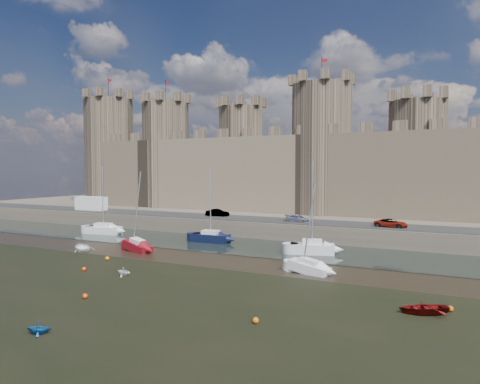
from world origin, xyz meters
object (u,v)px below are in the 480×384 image
(car_2, at_px, (298,219))
(car_3, at_px, (391,223))
(sailboat_1, at_px, (211,237))
(sailboat_2, at_px, (312,247))
(dinghy_1, at_px, (39,328))
(car_0, at_px, (99,207))
(sailboat_4, at_px, (138,246))
(sailboat_5, at_px, (309,267))
(car_1, at_px, (217,213))
(van, at_px, (91,204))
(sailboat_0, at_px, (103,229))

(car_2, xyz_separation_m, car_3, (13.26, -0.13, 0.04))
(sailboat_1, bearing_deg, sailboat_2, -8.86)
(sailboat_2, distance_m, dinghy_1, 33.29)
(sailboat_1, bearing_deg, car_0, 159.83)
(sailboat_4, height_order, sailboat_5, sailboat_4)
(car_0, xyz_separation_m, car_3, (54.15, -1.43, -0.05))
(sailboat_5, distance_m, dinghy_1, 25.25)
(sailboat_2, bearing_deg, car_0, 149.53)
(car_1, distance_m, car_2, 14.63)
(car_0, bearing_deg, car_1, -91.56)
(car_2, distance_m, van, 41.89)
(sailboat_4, bearing_deg, car_3, 49.72)
(sailboat_2, height_order, dinghy_1, sailboat_2)
(car_0, relative_size, car_1, 0.98)
(sailboat_4, bearing_deg, sailboat_1, 79.18)
(car_1, distance_m, dinghy_1, 45.84)
(car_3, height_order, sailboat_4, sailboat_4)
(sailboat_2, relative_size, dinghy_1, 7.67)
(sailboat_1, relative_size, sailboat_4, 1.06)
(car_0, bearing_deg, sailboat_2, -106.10)
(van, relative_size, sailboat_2, 0.54)
(car_0, relative_size, car_2, 0.99)
(car_0, xyz_separation_m, sailboat_4, (25.74, -19.77, -2.40))
(car_3, height_order, sailboat_1, sailboat_1)
(car_3, distance_m, sailboat_2, 13.30)
(car_0, xyz_separation_m, van, (-1.00, -1.08, 0.68))
(sailboat_0, bearing_deg, van, 134.09)
(dinghy_1, bearing_deg, sailboat_0, 3.15)
(car_0, bearing_deg, sailboat_1, -109.75)
(sailboat_1, height_order, dinghy_1, sailboat_1)
(car_0, distance_m, sailboat_2, 47.79)
(sailboat_1, bearing_deg, van, 162.15)
(car_2, xyz_separation_m, dinghy_1, (-2.80, -42.86, -2.67))
(dinghy_1, bearing_deg, sailboat_4, -8.72)
(car_2, distance_m, sailboat_0, 31.17)
(car_3, distance_m, van, 55.15)
(car_0, height_order, sailboat_5, sailboat_5)
(car_1, xyz_separation_m, sailboat_2, (19.92, -11.94, -2.26))
(car_3, relative_size, sailboat_4, 0.43)
(car_1, relative_size, van, 0.64)
(sailboat_4, bearing_deg, sailboat_5, 13.22)
(car_1, height_order, dinghy_1, car_1)
(sailboat_1, xyz_separation_m, sailboat_5, (17.83, -11.17, -0.17))
(van, xyz_separation_m, sailboat_2, (47.23, -10.81, -2.95))
(car_3, height_order, sailboat_0, sailboat_0)
(car_3, xyz_separation_m, sailboat_2, (-7.92, -10.46, -2.22))
(car_2, distance_m, sailboat_2, 12.06)
(car_3, height_order, sailboat_5, sailboat_5)
(sailboat_5, height_order, dinghy_1, sailboat_5)
(car_1, relative_size, sailboat_5, 0.43)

